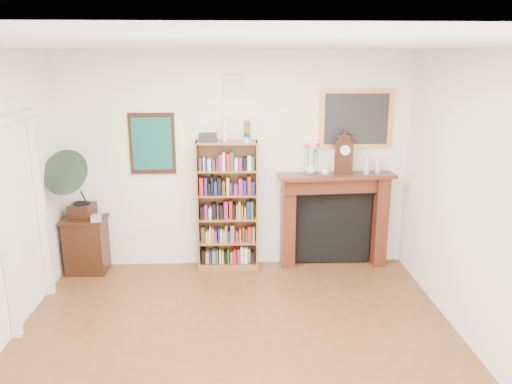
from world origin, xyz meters
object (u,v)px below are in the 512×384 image
(gramophone, at_px, (75,180))
(cd_stack, at_px, (96,218))
(side_cabinet, at_px, (87,245))
(flower_vase, at_px, (311,168))
(fireplace, at_px, (334,211))
(bottle_left, at_px, (367,165))
(teacup, at_px, (325,172))
(bottle_right, at_px, (378,165))
(bookshelf, at_px, (227,199))
(mantel_clock, at_px, (344,155))

(gramophone, height_order, cd_stack, gramophone)
(side_cabinet, xyz_separation_m, flower_vase, (2.90, 0.07, 0.97))
(fireplace, relative_size, bottle_left, 6.34)
(side_cabinet, bearing_deg, flower_vase, 3.86)
(fireplace, relative_size, gramophone, 1.66)
(side_cabinet, relative_size, teacup, 7.63)
(fireplace, xyz_separation_m, cd_stack, (-3.03, -0.24, 0.02))
(gramophone, relative_size, bottle_right, 4.59)
(bookshelf, distance_m, gramophone, 1.89)
(bookshelf, distance_m, fireplace, 1.41)
(side_cabinet, height_order, bottle_right, bottle_right)
(cd_stack, bearing_deg, bottle_right, 3.62)
(bookshelf, relative_size, gramophone, 2.12)
(cd_stack, bearing_deg, bookshelf, 6.71)
(bookshelf, xyz_separation_m, fireplace, (1.40, 0.05, -0.19))
(gramophone, bearing_deg, side_cabinet, 81.84)
(gramophone, height_order, bottle_right, gramophone)
(side_cabinet, xyz_separation_m, teacup, (3.07, -0.01, 0.94))
(cd_stack, relative_size, mantel_clock, 0.24)
(side_cabinet, xyz_separation_m, bottle_left, (3.61, 0.04, 1.02))
(mantel_clock, bearing_deg, side_cabinet, -158.08)
(bookshelf, bearing_deg, gramophone, -174.56)
(mantel_clock, distance_m, flower_vase, 0.45)
(bookshelf, bearing_deg, cd_stack, -172.59)
(cd_stack, distance_m, teacup, 2.93)
(bookshelf, relative_size, bottle_left, 8.13)
(bookshelf, distance_m, cd_stack, 1.65)
(side_cabinet, distance_m, fireplace, 3.25)
(gramophone, bearing_deg, bottle_left, 11.49)
(cd_stack, bearing_deg, mantel_clock, 3.67)
(bottle_left, xyz_separation_m, bottle_right, (0.16, 0.05, -0.02))
(fireplace, height_order, mantel_clock, mantel_clock)
(bottle_right, bearing_deg, fireplace, 178.28)
(fireplace, height_order, gramophone, gramophone)
(cd_stack, xyz_separation_m, teacup, (2.88, 0.12, 0.53))
(cd_stack, height_order, bottle_left, bottle_left)
(teacup, bearing_deg, cd_stack, -177.58)
(teacup, bearing_deg, bookshelf, 176.74)
(fireplace, height_order, bottle_left, bottle_left)
(mantel_clock, bearing_deg, bottle_left, 16.28)
(gramophone, bearing_deg, fireplace, 12.89)
(mantel_clock, height_order, flower_vase, mantel_clock)
(mantel_clock, xyz_separation_m, flower_vase, (-0.42, 0.01, -0.17))
(teacup, bearing_deg, fireplace, 37.42)
(mantel_clock, height_order, bottle_left, mantel_clock)
(bookshelf, bearing_deg, fireplace, 2.75)
(bookshelf, relative_size, fireplace, 1.28)
(flower_vase, bearing_deg, gramophone, -176.62)
(bookshelf, height_order, fireplace, bookshelf)
(flower_vase, height_order, bottle_left, bottle_left)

